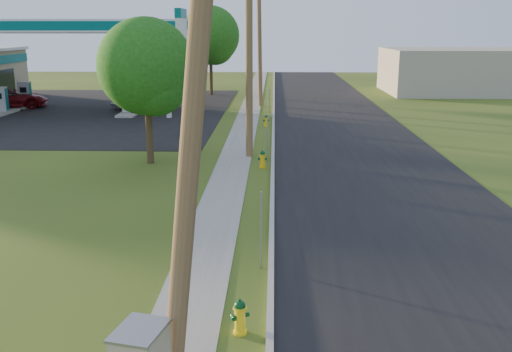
% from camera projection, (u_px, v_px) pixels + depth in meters
% --- Properties ---
extents(road, '(8.00, 120.00, 0.02)m').
position_uv_depth(road, '(387.00, 201.00, 19.77)').
color(road, black).
rests_on(road, ground).
extents(curb, '(0.15, 120.00, 0.15)m').
position_uv_depth(curb, '(272.00, 198.00, 19.88)').
color(curb, '#A5A297').
rests_on(curb, ground).
extents(sidewalk, '(1.50, 120.00, 0.03)m').
position_uv_depth(sidewalk, '(222.00, 200.00, 19.95)').
color(sidewalk, gray).
rests_on(sidewalk, ground).
extents(forecourt, '(26.00, 28.00, 0.02)m').
position_uv_depth(forecourt, '(48.00, 110.00, 41.69)').
color(forecourt, black).
rests_on(forecourt, ground).
extents(utility_pole_near, '(1.40, 0.32, 9.48)m').
position_uv_depth(utility_pole_near, '(193.00, 103.00, 8.08)').
color(utility_pole_near, brown).
rests_on(utility_pole_near, ground).
extents(utility_pole_mid, '(1.40, 0.32, 9.80)m').
position_uv_depth(utility_pole_mid, '(249.00, 48.00, 25.46)').
color(utility_pole_mid, brown).
rests_on(utility_pole_mid, ground).
extents(utility_pole_far, '(1.40, 0.32, 9.50)m').
position_uv_depth(utility_pole_far, '(260.00, 42.00, 42.91)').
color(utility_pole_far, brown).
rests_on(utility_pole_far, ground).
extents(sign_post_near, '(0.05, 0.04, 2.00)m').
position_uv_depth(sign_post_near, '(261.00, 230.00, 14.04)').
color(sign_post_near, gray).
rests_on(sign_post_near, ground).
extents(sign_post_mid, '(0.05, 0.04, 2.00)m').
position_uv_depth(sign_post_mid, '(267.00, 140.00, 25.46)').
color(sign_post_mid, gray).
rests_on(sign_post_mid, ground).
extents(sign_post_far, '(0.05, 0.04, 2.00)m').
position_uv_depth(sign_post_far, '(270.00, 104.00, 37.26)').
color(sign_post_far, gray).
rests_on(sign_post_far, ground).
extents(gas_canopy, '(18.18, 9.18, 6.40)m').
position_uv_depth(gas_canopy, '(69.00, 27.00, 40.15)').
color(gas_canopy, silver).
rests_on(gas_canopy, ground).
extents(fuel_pump_nw, '(1.20, 3.20, 1.90)m').
position_uv_depth(fuel_pump_nw, '(1.00, 104.00, 39.66)').
color(fuel_pump_nw, '#A5A297').
rests_on(fuel_pump_nw, ground).
extents(fuel_pump_ne, '(1.20, 3.20, 1.90)m').
position_uv_depth(fuel_pump_ne, '(129.00, 104.00, 39.37)').
color(fuel_pump_ne, '#A5A297').
rests_on(fuel_pump_ne, ground).
extents(fuel_pump_sw, '(1.20, 3.20, 1.90)m').
position_uv_depth(fuel_pump_sw, '(25.00, 97.00, 43.53)').
color(fuel_pump_sw, '#A5A297').
rests_on(fuel_pump_sw, ground).
extents(fuel_pump_se, '(1.20, 3.20, 1.90)m').
position_uv_depth(fuel_pump_se, '(142.00, 98.00, 43.24)').
color(fuel_pump_se, '#A5A297').
rests_on(fuel_pump_se, ground).
extents(price_pylon, '(0.34, 2.04, 6.85)m').
position_uv_depth(price_pylon, '(182.00, 36.00, 30.78)').
color(price_pylon, gray).
rests_on(price_pylon, ground).
extents(distant_building, '(14.00, 10.00, 4.00)m').
position_uv_depth(distant_building, '(463.00, 71.00, 52.70)').
color(distant_building, '#A19A89').
rests_on(distant_building, ground).
extents(tree_verge, '(4.18, 4.18, 6.33)m').
position_uv_depth(tree_verge, '(148.00, 71.00, 24.34)').
color(tree_verge, '#352719').
rests_on(tree_verge, ground).
extents(tree_lot, '(5.14, 5.14, 7.79)m').
position_uv_depth(tree_lot, '(211.00, 38.00, 50.11)').
color(tree_lot, '#352719').
rests_on(tree_lot, ground).
extents(hydrant_near, '(0.38, 0.34, 0.74)m').
position_uv_depth(hydrant_near, '(240.00, 317.00, 11.15)').
color(hydrant_near, yellow).
rests_on(hydrant_near, ground).
extents(hydrant_mid, '(0.40, 0.36, 0.78)m').
position_uv_depth(hydrant_mid, '(263.00, 159.00, 24.45)').
color(hydrant_mid, yellow).
rests_on(hydrant_mid, ground).
extents(hydrant_far, '(0.37, 0.33, 0.72)m').
position_uv_depth(hydrant_far, '(266.00, 121.00, 34.78)').
color(hydrant_far, '#FFCA00').
rests_on(hydrant_far, ground).
extents(car_red, '(5.76, 3.99, 1.46)m').
position_uv_depth(car_red, '(11.00, 98.00, 42.73)').
color(car_red, maroon).
rests_on(car_red, ground).
extents(car_silver, '(4.90, 2.52, 1.60)m').
position_uv_depth(car_silver, '(144.00, 99.00, 42.06)').
color(car_silver, '#AAADB1').
rests_on(car_silver, ground).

